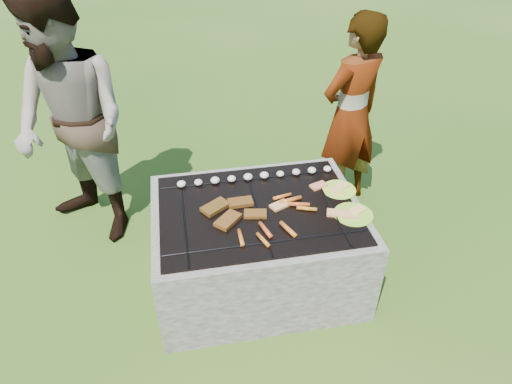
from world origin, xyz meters
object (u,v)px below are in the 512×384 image
(plate_far, at_px, (339,190))
(cook, at_px, (351,116))
(fire_pit, at_px, (257,248))
(bystander, at_px, (73,125))
(plate_near, at_px, (353,215))

(plate_far, xyz_separation_m, cook, (0.32, 0.69, 0.17))
(cook, bearing_deg, fire_pit, 18.80)
(plate_far, relative_size, bystander, 0.16)
(plate_far, bearing_deg, cook, 65.55)
(fire_pit, xyz_separation_m, plate_far, (0.56, 0.10, 0.33))
(cook, bearing_deg, plate_far, 42.32)
(plate_far, height_order, cook, cook)
(fire_pit, distance_m, cook, 1.28)
(plate_near, xyz_separation_m, bystander, (-1.69, 0.93, 0.29))
(plate_far, xyz_separation_m, bystander, (-1.69, 0.66, 0.29))
(fire_pit, relative_size, bystander, 0.72)
(fire_pit, bearing_deg, plate_near, -16.58)
(bystander, bearing_deg, plate_far, 24.53)
(bystander, bearing_deg, plate_near, 17.19)
(plate_near, height_order, bystander, bystander)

